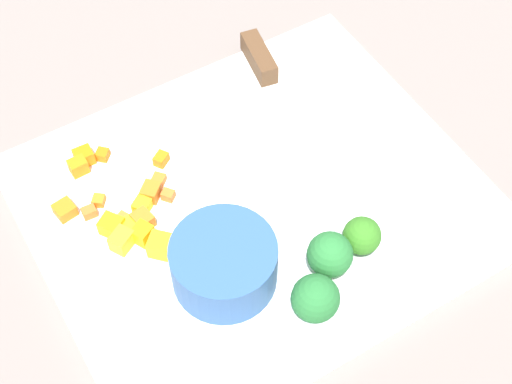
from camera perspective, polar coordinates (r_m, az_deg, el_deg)
ground_plane at (r=0.74m, az=0.00°, el=-0.98°), size 4.00×4.00×0.00m
cutting_board at (r=0.73m, az=0.00°, el=-0.72°), size 0.42×0.36×0.01m
prep_bowl at (r=0.66m, az=-2.46°, el=-5.51°), size 0.09×0.09×0.05m
chef_knife at (r=0.79m, az=2.02°, el=6.82°), size 0.08×0.33×0.02m
carrot_dice_0 at (r=0.73m, az=-8.02°, el=0.00°), size 0.02×0.02×0.02m
carrot_dice_1 at (r=0.77m, az=-13.00°, el=2.66°), size 0.02×0.02×0.02m
carrot_dice_2 at (r=0.75m, az=-7.25°, el=2.50°), size 0.02×0.02×0.01m
carrot_dice_3 at (r=0.73m, az=-6.73°, el=-0.24°), size 0.02×0.02×0.01m
carrot_dice_4 at (r=0.73m, az=-11.91°, el=-0.64°), size 0.02×0.02×0.01m
carrot_dice_5 at (r=0.76m, az=-13.41°, el=1.91°), size 0.02×0.01×0.02m
carrot_dice_6 at (r=0.71m, az=-8.63°, el=-2.11°), size 0.02×0.02×0.01m
carrot_dice_7 at (r=0.72m, az=-10.13°, el=-2.01°), size 0.01×0.01×0.01m
carrot_dice_8 at (r=0.74m, az=-7.43°, el=0.95°), size 0.02×0.02×0.01m
carrot_dice_9 at (r=0.77m, az=-11.63°, el=2.81°), size 0.02×0.02×0.01m
carrot_dice_10 at (r=0.73m, az=-14.38°, el=-1.33°), size 0.02×0.02×0.01m
carrot_dice_11 at (r=0.73m, az=-12.61°, el=-1.51°), size 0.01×0.01×0.01m
pepper_dice_0 at (r=0.70m, az=-10.20°, el=-3.66°), size 0.03×0.02×0.02m
pepper_dice_1 at (r=0.70m, az=-8.64°, el=-3.18°), size 0.02×0.02×0.02m
pepper_dice_2 at (r=0.72m, az=-8.70°, el=-1.06°), size 0.02×0.02×0.01m
pepper_dice_3 at (r=0.69m, az=-7.27°, el=-4.08°), size 0.03×0.03×0.02m
pepper_dice_4 at (r=0.71m, az=-9.48°, el=-2.47°), size 0.02×0.02×0.01m
pepper_dice_5 at (r=0.71m, az=-10.97°, el=-2.55°), size 0.03×0.03×0.02m
broccoli_floret_0 at (r=0.66m, az=5.66°, el=-4.80°), size 0.04×0.04×0.05m
broccoli_floret_1 at (r=0.65m, az=4.56°, el=-8.10°), size 0.04×0.04×0.04m
broccoli_floret_2 at (r=0.68m, az=8.09°, el=-3.35°), size 0.04×0.04×0.04m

